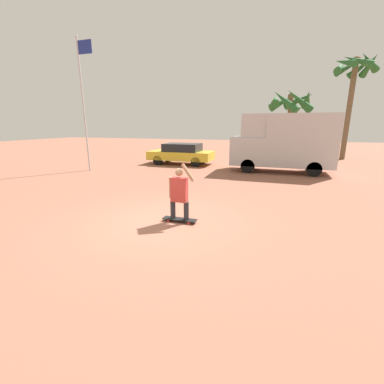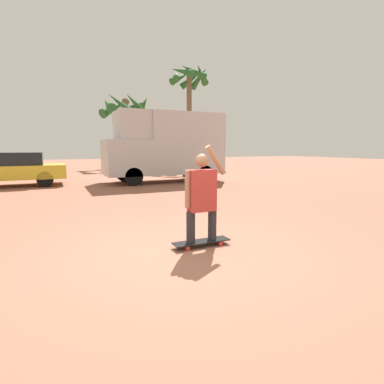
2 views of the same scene
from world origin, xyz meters
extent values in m
plane|color=#935B47|center=(0.00, 0.00, 0.00)|extent=(80.00, 80.00, 0.00)
cube|color=black|center=(0.44, 0.15, 0.08)|extent=(0.95, 0.25, 0.02)
cylinder|color=red|center=(0.14, 0.04, 0.04)|extent=(0.07, 0.03, 0.07)
cylinder|color=red|center=(0.14, 0.25, 0.04)|extent=(0.07, 0.03, 0.07)
cylinder|color=red|center=(0.73, 0.04, 0.04)|extent=(0.07, 0.03, 0.07)
cylinder|color=red|center=(0.73, 0.25, 0.04)|extent=(0.07, 0.03, 0.07)
cylinder|color=#28282D|center=(0.24, 0.15, 0.34)|extent=(0.14, 0.14, 0.50)
cylinder|color=#28282D|center=(0.63, 0.15, 0.34)|extent=(0.14, 0.14, 0.50)
cube|color=#B23833|center=(0.44, 0.15, 0.92)|extent=(0.43, 0.22, 0.66)
sphere|color=#A37556|center=(0.44, 0.15, 1.39)|extent=(0.21, 0.21, 0.21)
cylinder|color=#A37556|center=(0.19, 0.15, 0.95)|extent=(0.09, 0.09, 0.59)
cylinder|color=#A37556|center=(0.68, 0.15, 1.39)|extent=(0.38, 0.09, 0.48)
cylinder|color=black|center=(1.36, 8.33, 0.38)|extent=(0.77, 0.28, 0.77)
cylinder|color=black|center=(1.36, 10.09, 0.38)|extent=(0.77, 0.28, 0.77)
cylinder|color=black|center=(4.72, 8.33, 0.38)|extent=(0.77, 0.28, 0.77)
cylinder|color=black|center=(4.72, 10.09, 0.38)|extent=(0.77, 0.28, 0.77)
cube|color=#BCBCC1|center=(1.28, 9.21, 1.16)|extent=(1.89, 2.05, 1.55)
cube|color=black|center=(0.90, 9.21, 1.47)|extent=(0.04, 1.74, 0.77)
cube|color=#BCBCC1|center=(3.99, 9.21, 1.78)|extent=(3.52, 2.05, 2.79)
cube|color=#BCBCC1|center=(1.57, 9.21, 2.55)|extent=(1.33, 1.89, 1.24)
cylinder|color=black|center=(-4.65, 9.43, 0.32)|extent=(0.64, 0.22, 0.64)
cylinder|color=black|center=(-4.65, 11.15, 0.32)|extent=(0.64, 0.22, 0.64)
cylinder|color=black|center=(-2.00, 9.43, 0.32)|extent=(0.64, 0.22, 0.64)
cylinder|color=black|center=(-2.00, 11.15, 0.32)|extent=(0.64, 0.22, 0.64)
cube|color=gold|center=(-3.32, 10.29, 0.60)|extent=(4.27, 1.94, 0.56)
cube|color=black|center=(-3.21, 10.29, 1.13)|extent=(2.35, 1.71, 0.51)
cylinder|color=brown|center=(7.70, 16.60, 3.52)|extent=(0.38, 0.38, 7.03)
sphere|color=brown|center=(7.70, 16.60, 7.03)|extent=(0.60, 0.60, 0.60)
cone|color=#235B28|center=(8.62, 16.81, 6.71)|extent=(0.94, 1.93, 1.52)
cone|color=#235B28|center=(8.24, 17.37, 6.71)|extent=(1.83, 1.51, 1.51)
cone|color=#235B28|center=(7.39, 17.50, 6.77)|extent=(2.00, 1.13, 1.33)
cone|color=#235B28|center=(6.82, 16.95, 6.77)|extent=(1.22, 1.99, 1.34)
cone|color=#235B28|center=(6.91, 16.07, 6.86)|extent=(1.53, 1.94, 1.07)
cone|color=#235B28|center=(7.60, 15.65, 6.84)|extent=(2.01, 0.73, 1.14)
cone|color=#235B28|center=(8.35, 15.91, 6.77)|extent=(1.76, 1.72, 1.35)
cylinder|color=brown|center=(3.66, 19.42, 2.52)|extent=(0.35, 0.35, 5.05)
sphere|color=brown|center=(3.66, 19.42, 5.05)|extent=(0.56, 0.56, 0.56)
cone|color=#235B28|center=(4.98, 19.40, 4.77)|extent=(0.77, 2.75, 1.64)
cone|color=#235B28|center=(4.36, 20.54, 4.78)|extent=(2.72, 2.09, 1.61)
cone|color=#235B28|center=(3.03, 20.58, 4.70)|extent=(2.74, 1.94, 1.82)
cone|color=#235B28|center=(2.33, 19.36, 4.78)|extent=(0.85, 2.77, 1.60)
cone|color=#235B28|center=(3.20, 18.17, 4.55)|extent=(2.63, 1.57, 2.24)
cone|color=#235B28|center=(4.29, 18.25, 4.60)|extent=(2.64, 1.90, 2.12)
cylinder|color=#B7B7BC|center=(-7.54, 6.25, 3.50)|extent=(0.09, 0.09, 7.00)
sphere|color=#B7B7BC|center=(-7.54, 6.25, 7.05)|extent=(0.12, 0.12, 0.12)
cube|color=navy|center=(-7.08, 6.25, 6.52)|extent=(0.84, 0.02, 0.66)
camera|label=1|loc=(2.83, -6.06, 2.59)|focal=24.00mm
camera|label=2|loc=(-1.68, -4.04, 1.59)|focal=28.00mm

